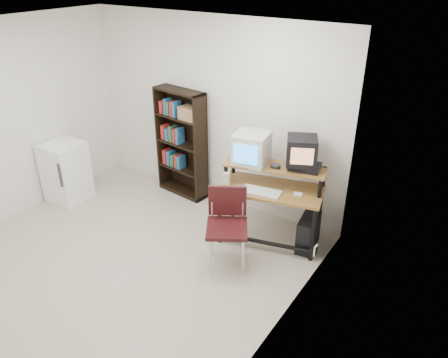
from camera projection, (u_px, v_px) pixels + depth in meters
The scene contains 18 objects.
floor at pixel (116, 265), 5.13m from camera, with size 4.00×4.00×0.01m, color beige.
ceiling at pixel (84, 34), 3.94m from camera, with size 4.00×4.00×0.01m, color white.
back_wall at pixel (212, 113), 6.02m from camera, with size 4.00×0.01×2.60m, color silver.
right_wall at pixel (273, 222), 3.56m from camera, with size 0.01×4.00×2.60m, color silver.
computer_desk at pixel (272, 191), 5.30m from camera, with size 1.34×0.90×0.98m.
crt_monitor at pixel (251, 148), 5.27m from camera, with size 0.47×0.47×0.38m.
vcr at pixel (305, 167), 5.15m from camera, with size 0.36×0.26×0.08m, color black.
crt_tv at pixel (302, 151), 5.08m from camera, with size 0.46×0.45×0.33m.
cd_spindle at pixel (276, 167), 5.20m from camera, with size 0.12×0.12×0.05m, color #26262B.
keyboard at pixel (261, 192), 5.17m from camera, with size 0.47×0.21×0.04m, color beige.
mousepad at pixel (299, 196), 5.11m from camera, with size 0.22×0.18×0.01m, color black.
mouse at pixel (298, 195), 5.11m from camera, with size 0.10×0.06×0.03m, color white.
desk_speaker at pixel (227, 179), 5.33m from camera, with size 0.08×0.07×0.17m, color beige.
pc_tower at pixel (308, 232), 5.35m from camera, with size 0.20×0.45×0.42m, color black.
school_chair at pixel (227, 219), 4.95m from camera, with size 0.63×0.63×0.92m.
bookshelf at pixel (182, 141), 6.34m from camera, with size 0.82×0.35×1.60m.
mini_fridge at pixel (66, 172), 6.32m from camera, with size 0.55×0.55×0.88m.
wall_outlet at pixel (316, 250), 4.87m from camera, with size 0.02×0.08×0.12m, color beige.
Camera 1 is at (3.32, -2.73, 3.24)m, focal length 35.00 mm.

